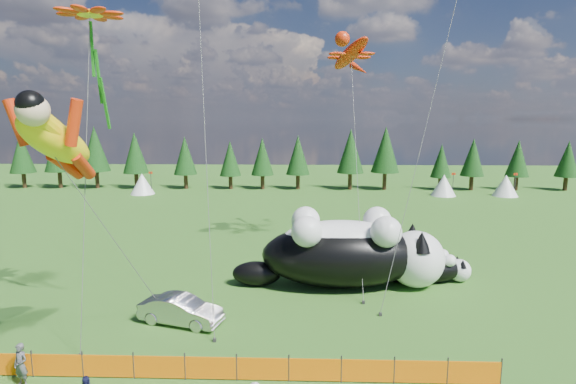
% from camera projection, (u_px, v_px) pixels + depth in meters
% --- Properties ---
extents(ground, '(160.00, 160.00, 0.00)m').
position_uv_depth(ground, '(225.00, 342.00, 20.27)').
color(ground, '#113D0B').
rests_on(ground, ground).
extents(safety_fence, '(22.06, 0.06, 1.10)m').
position_uv_depth(safety_fence, '(211.00, 368.00, 17.23)').
color(safety_fence, '#262626').
rests_on(safety_fence, ground).
extents(tree_line, '(90.00, 4.00, 8.00)m').
position_uv_depth(tree_line, '(278.00, 161.00, 64.03)').
color(tree_line, black).
rests_on(tree_line, ground).
extents(festival_tents, '(50.00, 3.20, 2.80)m').
position_uv_depth(festival_tents, '(359.00, 185.00, 59.15)').
color(festival_tents, white).
rests_on(festival_tents, ground).
extents(cat_large, '(12.71, 4.63, 4.59)m').
position_uv_depth(cat_large, '(351.00, 251.00, 26.77)').
color(cat_large, black).
rests_on(cat_large, ground).
extents(cat_small, '(5.24, 2.12, 1.89)m').
position_uv_depth(cat_small, '(434.00, 268.00, 27.67)').
color(cat_small, black).
rests_on(cat_small, ground).
extents(car, '(4.41, 2.55, 1.37)m').
position_uv_depth(car, '(181.00, 310.00, 22.02)').
color(car, '#B4B4B9').
rests_on(car, ground).
extents(spectator_a, '(0.71, 0.59, 1.68)m').
position_uv_depth(spectator_a, '(21.00, 365.00, 16.81)').
color(spectator_a, '#504F53').
rests_on(spectator_a, ground).
extents(superhero_kite, '(4.54, 8.03, 11.92)m').
position_uv_depth(superhero_kite, '(56.00, 141.00, 16.44)').
color(superhero_kite, yellow).
rests_on(superhero_kite, ground).
extents(gecko_kite, '(5.68, 14.02, 17.67)m').
position_uv_depth(gecko_kite, '(351.00, 54.00, 32.20)').
color(gecko_kite, red).
rests_on(gecko_kite, ground).
extents(flower_kite, '(3.76, 4.45, 14.59)m').
position_uv_depth(flower_kite, '(90.00, 18.00, 19.10)').
color(flower_kite, red).
rests_on(flower_kite, ground).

